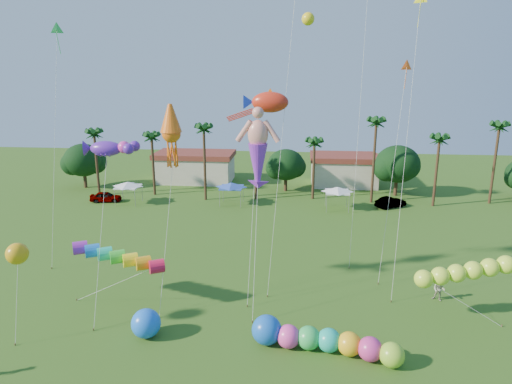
# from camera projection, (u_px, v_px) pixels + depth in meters

# --- Properties ---
(tree_line) EXTENTS (69.46, 8.91, 11.00)m
(tree_line) POSITION_uv_depth(u_px,v_px,m) (303.00, 165.00, 66.58)
(tree_line) COLOR #3A2819
(tree_line) RESTS_ON ground
(buildings_row) EXTENTS (35.00, 7.00, 4.00)m
(buildings_row) POSITION_uv_depth(u_px,v_px,m) (261.00, 170.00, 73.57)
(buildings_row) COLOR beige
(buildings_row) RESTS_ON ground
(tent_row) EXTENTS (31.00, 4.00, 0.60)m
(tent_row) POSITION_uv_depth(u_px,v_px,m) (231.00, 186.00, 60.51)
(tent_row) COLOR white
(tent_row) RESTS_ON ground
(car_a) EXTENTS (4.40, 2.31, 1.43)m
(car_a) POSITION_uv_depth(u_px,v_px,m) (106.00, 197.00, 62.93)
(car_a) COLOR #4C4C54
(car_a) RESTS_ON ground
(car_b) EXTENTS (4.41, 3.52, 1.41)m
(car_b) POSITION_uv_depth(u_px,v_px,m) (391.00, 202.00, 60.34)
(car_b) COLOR #4C4C54
(car_b) RESTS_ON ground
(spectator_b) EXTENTS (1.15, 1.07, 1.88)m
(spectator_b) POSITION_uv_depth(u_px,v_px,m) (439.00, 289.00, 35.66)
(spectator_b) COLOR #A19F86
(spectator_b) RESTS_ON ground
(caterpillar_inflatable) EXTENTS (9.71, 3.62, 1.98)m
(caterpillar_inflatable) POSITION_uv_depth(u_px,v_px,m) (320.00, 340.00, 29.14)
(caterpillar_inflatable) COLOR #FB42AC
(caterpillar_inflatable) RESTS_ON ground
(blue_ball) EXTENTS (1.99, 1.99, 1.99)m
(blue_ball) POSITION_uv_depth(u_px,v_px,m) (146.00, 323.00, 30.75)
(blue_ball) COLOR blue
(blue_ball) RESTS_ON ground
(rainbow_tube) EXTENTS (8.74, 3.35, 3.98)m
(rainbow_tube) POSITION_uv_depth(u_px,v_px,m) (132.00, 265.00, 33.98)
(rainbow_tube) COLOR red
(rainbow_tube) RESTS_ON ground
(green_worm) EXTENTS (9.19, 3.10, 4.00)m
(green_worm) POSITION_uv_depth(u_px,v_px,m) (424.00, 279.00, 32.28)
(green_worm) COLOR #C7F536
(green_worm) RESTS_ON ground
(orange_ball_kite) EXTENTS (1.73, 1.96, 6.76)m
(orange_ball_kite) POSITION_uv_depth(u_px,v_px,m) (17.00, 254.00, 29.43)
(orange_ball_kite) COLOR gold
(orange_ball_kite) RESTS_ON ground
(merman_kite) EXTENTS (2.72, 4.85, 14.50)m
(merman_kite) POSITION_uv_depth(u_px,v_px,m) (258.00, 154.00, 33.33)
(merman_kite) COLOR #E58D82
(merman_kite) RESTS_ON ground
(fish_kite) EXTENTS (4.47, 5.61, 16.05)m
(fish_kite) POSITION_uv_depth(u_px,v_px,m) (270.00, 102.00, 35.16)
(fish_kite) COLOR red
(fish_kite) RESTS_ON ground
(squid_kite) EXTENTS (1.94, 5.39, 15.24)m
(squid_kite) POSITION_uv_depth(u_px,v_px,m) (171.00, 133.00, 34.25)
(squid_kite) COLOR orange
(squid_kite) RESTS_ON ground
(lobster_kite) EXTENTS (4.55, 6.50, 12.80)m
(lobster_kite) POSITION_uv_depth(u_px,v_px,m) (106.00, 149.00, 33.30)
(lobster_kite) COLOR #5B22AA
(lobster_kite) RESTS_ON ground
(delta_kite_red) EXTENTS (2.27, 3.93, 18.43)m
(delta_kite_red) POSITION_uv_depth(u_px,v_px,m) (406.00, 71.00, 37.38)
(delta_kite_red) COLOR #F55C1B
(delta_kite_red) RESTS_ON ground
(delta_kite_yellow) EXTENTS (1.89, 4.86, 23.33)m
(delta_kite_yellow) POSITION_uv_depth(u_px,v_px,m) (420.00, 4.00, 33.89)
(delta_kite_yellow) COLOR yellow
(delta_kite_yellow) RESTS_ON ground
(delta_kite_green) EXTENTS (1.82, 3.67, 21.59)m
(delta_kite_green) POSITION_uv_depth(u_px,v_px,m) (57.00, 34.00, 39.33)
(delta_kite_green) COLOR green
(delta_kite_green) RESTS_ON ground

